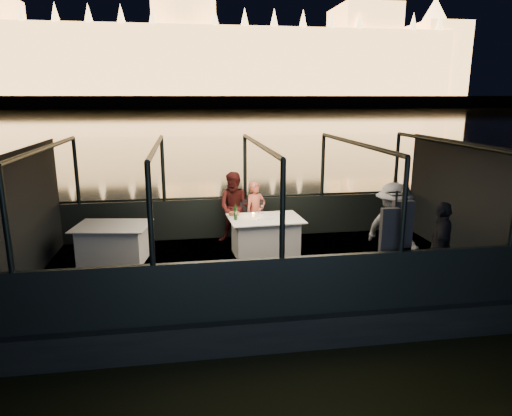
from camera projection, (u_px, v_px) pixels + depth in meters
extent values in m
plane|color=black|center=(191.00, 117.00, 85.54)|extent=(500.00, 500.00, 0.00)
cube|color=black|center=(259.00, 291.00, 8.74)|extent=(8.60, 4.40, 1.00)
cube|color=black|center=(259.00, 268.00, 8.63)|extent=(8.00, 4.00, 0.04)
cube|color=black|center=(245.00, 217.00, 10.44)|extent=(8.00, 0.08, 0.90)
cube|color=black|center=(281.00, 287.00, 6.60)|extent=(8.00, 0.08, 0.90)
cube|color=#423D33|center=(186.00, 103.00, 210.10)|extent=(400.00, 140.00, 6.00)
cube|color=silver|center=(265.00, 236.00, 9.22)|extent=(1.51, 1.13, 0.77)
cube|color=silver|center=(113.00, 243.00, 8.82)|extent=(1.53, 1.21, 0.74)
cube|color=black|center=(243.00, 224.00, 9.90)|extent=(0.46, 0.46, 0.89)
cube|color=black|center=(254.00, 224.00, 9.85)|extent=(0.54, 0.54, 0.93)
imported|color=#D3634C|center=(256.00, 209.00, 9.93)|extent=(0.58, 0.49, 1.35)
imported|color=#3A1110|center=(235.00, 209.00, 9.89)|extent=(0.89, 0.78, 1.57)
imported|color=silver|center=(393.00, 232.00, 7.90)|extent=(1.01, 1.27, 1.72)
imported|color=black|center=(441.00, 241.00, 7.40)|extent=(0.78, 0.95, 1.51)
cylinder|color=#143613|center=(236.00, 212.00, 8.99)|extent=(0.08, 0.08, 0.32)
cylinder|color=brown|center=(234.00, 214.00, 9.29)|extent=(0.23, 0.23, 0.08)
cylinder|color=#FF9B3F|center=(253.00, 215.00, 9.24)|extent=(0.06, 0.06, 0.07)
cylinder|color=white|center=(267.00, 218.00, 9.12)|extent=(0.29, 0.29, 0.02)
cylinder|color=silver|center=(234.00, 216.00, 9.24)|extent=(0.32, 0.32, 0.02)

